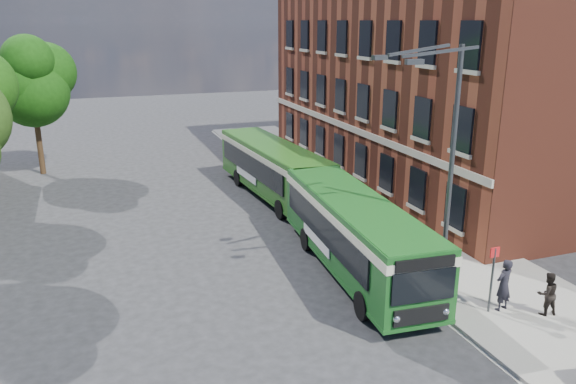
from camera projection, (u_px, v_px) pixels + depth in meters
name	position (u px, v px, depth m)	size (l,w,h in m)	color
ground	(294.00, 288.00, 21.32)	(120.00, 120.00, 0.00)	#272729
pavement	(362.00, 204.00, 30.77)	(6.00, 48.00, 0.15)	gray
kerb_line	(311.00, 212.00, 29.80)	(0.12, 48.00, 0.01)	beige
brick_office	(438.00, 67.00, 34.62)	(12.10, 26.00, 14.20)	maroon
street_lamp	(443.00, 168.00, 19.69)	(2.96, 2.38, 9.00)	#393C3E
bus_stop_sign	(492.00, 275.00, 18.93)	(0.35, 0.08, 2.52)	#393C3E
bus_front	(355.00, 229.00, 22.24)	(3.31, 11.19, 3.02)	#19581D
bus_rear	(273.00, 165.00, 32.01)	(3.36, 11.50, 3.02)	#255E19
pedestrian_a	(504.00, 285.00, 19.18)	(0.68, 0.45, 1.87)	black
pedestrian_b	(547.00, 294.00, 18.93)	(0.75, 0.58, 1.53)	black
tree_right	(32.00, 81.00, 35.44)	(5.32, 5.06, 8.98)	#352413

